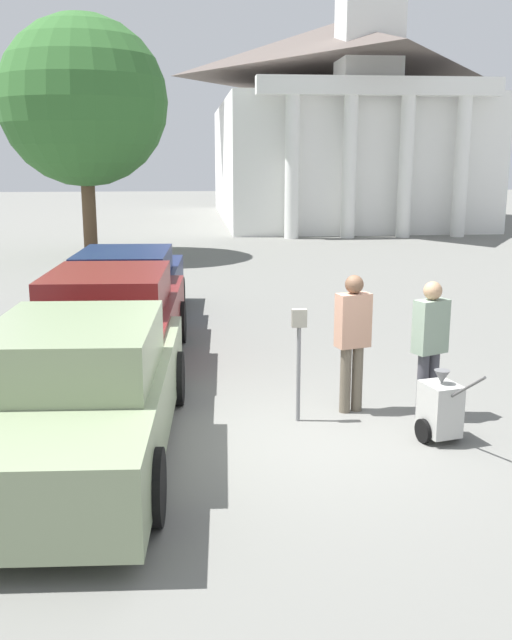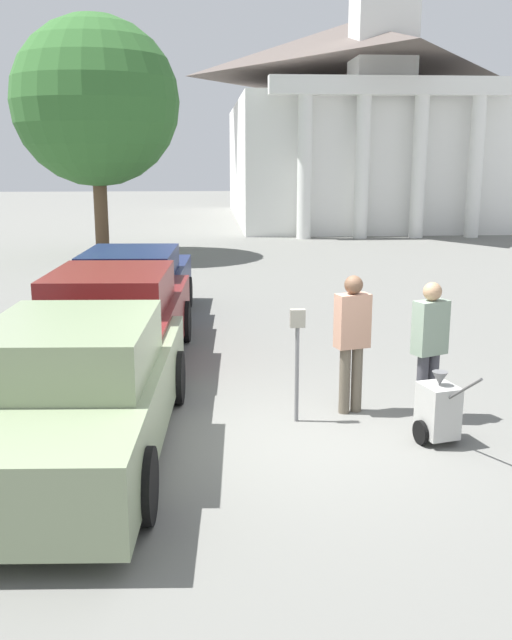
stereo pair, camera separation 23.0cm
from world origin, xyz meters
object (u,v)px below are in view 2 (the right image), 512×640
(person_worker, at_px, (352,335))
(parking_meter, at_px, (297,344))
(church, at_px, (348,116))
(parked_car_maroon, at_px, (114,323))
(equipment_cart, at_px, (438,410))
(parked_car_navy, at_px, (133,290))
(person_supervisor, at_px, (430,342))
(parked_car_sage, at_px, (77,392))

(person_worker, bearing_deg, parking_meter, 4.51)
(parking_meter, height_order, church, church)
(parked_car_maroon, xyz_separation_m, equipment_cart, (4.03, -3.20, -0.34))
(parked_car_navy, bearing_deg, equipment_cart, -53.65)
(person_supervisor, distance_m, church, 29.33)
(equipment_cart, height_order, church, church)
(parking_meter, bearing_deg, parked_car_navy, 115.08)
(parked_car_maroon, relative_size, equipment_cart, 5.20)
(parked_car_maroon, height_order, parked_car_navy, parked_car_maroon)
(equipment_cart, bearing_deg, person_supervisor, 68.12)
(parking_meter, xyz_separation_m, equipment_cart, (1.52, -0.78, -0.60))
(person_supervisor, relative_size, equipment_cart, 1.73)
(parked_car_navy, height_order, person_worker, person_worker)
(person_supervisor, relative_size, church, 0.08)
(parking_meter, height_order, person_worker, person_worker)
(parking_meter, relative_size, person_supervisor, 0.82)
(person_worker, relative_size, person_supervisor, 1.02)
(parked_car_navy, bearing_deg, parked_car_maroon, -86.96)
(equipment_cart, bearing_deg, parked_car_sage, 166.51)
(parked_car_sage, xyz_separation_m, parked_car_maroon, (0.00, 3.23, 0.02))
(parking_meter, height_order, equipment_cart, parking_meter)
(person_worker, relative_size, church, 0.08)
(person_worker, height_order, person_supervisor, person_worker)
(parked_car_sage, bearing_deg, equipment_cart, 3.47)
(parked_car_navy, distance_m, parking_meter, 5.91)
(person_worker, xyz_separation_m, equipment_cart, (0.80, -1.05, -0.63))
(equipment_cart, xyz_separation_m, church, (4.71, 29.41, 4.79))
(person_worker, bearing_deg, equipment_cart, 111.10)
(parked_car_sage, bearing_deg, parked_car_maroon, 93.04)
(parked_car_navy, xyz_separation_m, person_worker, (3.23, -5.08, 0.32))
(parked_car_navy, distance_m, equipment_cart, 7.34)
(person_supervisor, bearing_deg, person_worker, -42.48)
(parking_meter, bearing_deg, parked_car_sage, -162.11)
(person_worker, bearing_deg, parked_car_sage, 2.46)
(parked_car_maroon, height_order, parking_meter, parked_car_maroon)
(parked_car_sage, bearing_deg, parking_meter, 20.93)
(parked_car_navy, bearing_deg, church, 72.48)
(equipment_cart, bearing_deg, parked_car_navy, 109.38)
(parked_car_maroon, relative_size, person_supervisor, 3.01)
(parked_car_maroon, height_order, equipment_cart, parked_car_maroon)
(parked_car_sage, distance_m, parking_meter, 2.64)
(parked_car_maroon, xyz_separation_m, parked_car_navy, (0.00, 2.93, -0.03))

